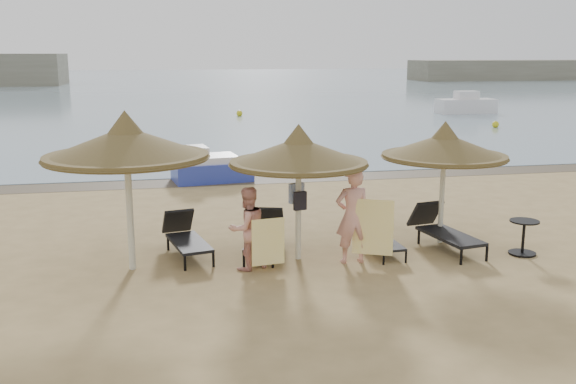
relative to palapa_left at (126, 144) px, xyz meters
name	(u,v)px	position (x,y,z in m)	size (l,w,h in m)	color
ground	(317,273)	(3.50, -0.92, -2.47)	(160.00, 160.00, 0.00)	tan
sea	(180,83)	(3.50, 79.08, -2.46)	(200.00, 140.00, 0.03)	#6F8C9E
wet_sand_strip	(250,180)	(3.50, 8.48, -2.47)	(200.00, 1.60, 0.01)	brown
palapa_left	(126,144)	(0.00, 0.00, 0.00)	(3.13, 3.13, 3.11)	beige
palapa_center	(299,152)	(3.32, -0.01, -0.26)	(2.81, 2.81, 2.78)	beige
palapa_right	(444,146)	(6.67, 0.52, -0.31)	(2.74, 2.74, 2.72)	beige
lounger_far_left	(186,236)	(1.07, 0.76, -2.09)	(1.02, 2.00, 0.85)	black
lounger_near_left	(265,234)	(2.73, 0.60, -2.09)	(1.16, 2.01, 0.86)	black
lounger_near_right	(379,237)	(5.12, 0.14, -2.15)	(0.59, 1.61, 0.71)	black
lounger_far_right	(443,229)	(6.55, 0.12, -2.06)	(1.02, 2.15, 0.92)	black
side_table	(523,238)	(8.01, -0.64, -2.13)	(0.61, 0.61, 0.73)	black
person_left	(247,222)	(2.22, -0.44, -1.52)	(0.87, 0.57, 1.90)	tan
person_right	(353,208)	(4.33, -0.44, -1.35)	(1.03, 0.67, 2.24)	tan
towel_left	(268,242)	(2.57, -0.79, -1.84)	(0.65, 0.11, 0.92)	yellow
towel_right	(373,227)	(4.68, -0.69, -1.69)	(0.74, 0.36, 1.13)	yellow
bag_patterned	(297,193)	(3.32, 0.17, -1.13)	(0.34, 0.22, 0.41)	silver
bag_dark	(300,201)	(3.32, -0.17, -1.21)	(0.28, 0.15, 0.37)	black
pedal_boat	(211,168)	(2.22, 8.60, -2.04)	(2.69, 1.82, 1.17)	#2939A4
buoy_mid	(239,113)	(5.82, 30.09, -2.27)	(0.40, 0.40, 0.40)	gold
buoy_right	(496,124)	(19.15, 20.70, -2.28)	(0.38, 0.38, 0.38)	gold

